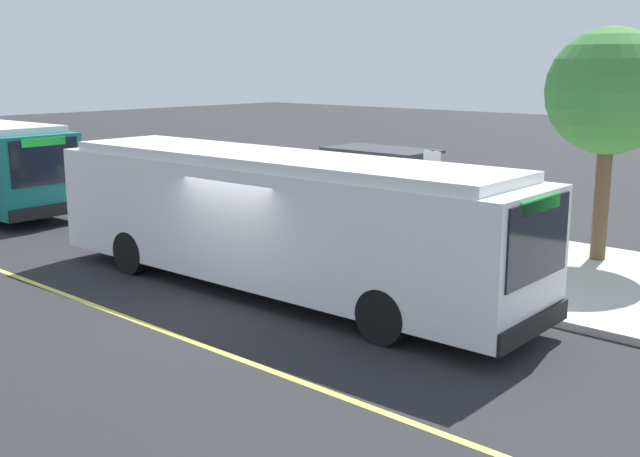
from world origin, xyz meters
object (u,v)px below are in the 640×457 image
Objects in this scene: waiting_bench at (387,224)px; route_sign_post at (431,195)px; pedestrian_commuter at (264,204)px; transit_bus_main at (276,217)px.

route_sign_post reaches higher than waiting_bench.
pedestrian_commuter reaches higher than waiting_bench.
waiting_bench is at bearing 98.12° from transit_bus_main.
pedestrian_commuter is (-3.29, 2.82, -0.50)m from transit_bus_main.
route_sign_post is at bearing -36.26° from waiting_bench.
transit_bus_main reaches higher than waiting_bench.
route_sign_post is 1.66× the size of pedestrian_commuter.
pedestrian_commuter is at bearing 139.38° from transit_bus_main.
transit_bus_main is 4.25× the size of route_sign_post.
transit_bus_main and route_sign_post have the same top height.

